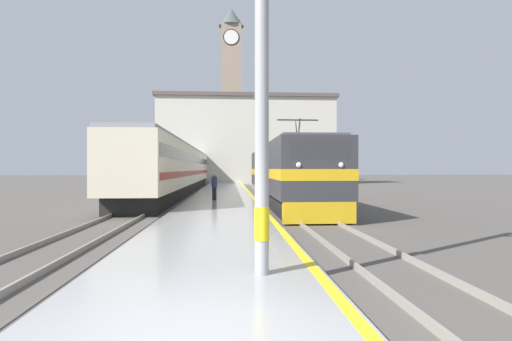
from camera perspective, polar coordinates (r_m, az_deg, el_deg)
The scene contains 10 objects.
ground_plane at distance 34.68m, azimuth -4.58°, elevation -3.28°, with size 200.00×200.00×0.00m, color #514C47.
platform at distance 29.68m, azimuth -4.70°, elevation -3.62°, with size 4.34×140.00×0.26m.
rail_track_near at distance 29.88m, azimuth 2.61°, elevation -3.79°, with size 2.83×140.00×0.16m.
rail_track_far at distance 30.02m, azimuth -12.39°, elevation -3.77°, with size 2.84×140.00×0.16m.
locomotive_train at distance 24.38m, azimuth 4.06°, elevation -0.45°, with size 2.92×19.33×4.56m.
passenger_train at distance 38.33m, azimuth -10.52°, elevation 0.33°, with size 2.92×42.15×4.08m.
catenary_mast at distance 7.46m, azimuth 1.82°, elevation 18.29°, with size 3.08×0.27×8.31m.
person_on_platform at distance 24.12m, azimuth -5.97°, elevation -2.21°, with size 0.34×0.34×1.61m.
clock_tower at distance 63.99m, azimuth -3.56°, elevation 11.26°, with size 3.92×3.92×27.31m.
station_building at distance 56.95m, azimuth -1.42°, elevation 4.40°, with size 25.14×6.67×12.44m.
Camera 1 is at (0.44, -4.61, 2.14)m, focal length 28.00 mm.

